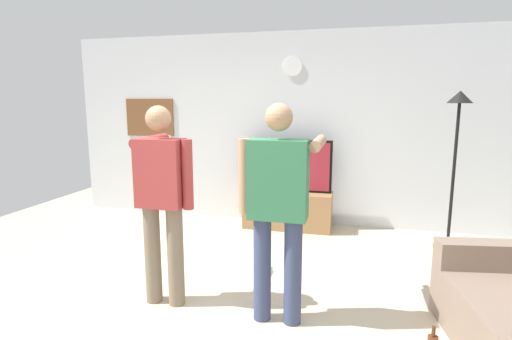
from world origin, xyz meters
The scene contains 9 objects.
ground_plane centered at (0.00, 0.00, 0.00)m, with size 8.40×8.40×0.00m, color beige.
back_wall centered at (0.00, 2.95, 1.35)m, with size 6.40×0.10×2.70m, color silver.
tv_stand centered at (0.15, 2.60, 0.26)m, with size 1.21×0.45×0.51m.
television centered at (0.15, 2.65, 0.87)m, with size 1.18×0.07×0.72m.
wall_clock centered at (0.15, 2.89, 2.22)m, with size 0.26×0.26×0.03m, color white.
framed_picture centered at (-2.06, 2.90, 1.50)m, with size 0.78×0.04×0.57m, color brown.
floor_lamp centered at (2.15, 2.27, 1.33)m, with size 0.32×0.32×1.87m.
person_standing_nearer_lamp centered at (-0.54, 0.28, 0.97)m, with size 0.57×0.78×1.71m.
person_standing_nearer_couch centered at (0.47, 0.22, 0.99)m, with size 0.63×0.78×1.74m.
Camera 1 is at (1.02, -2.72, 1.75)m, focal length 27.99 mm.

